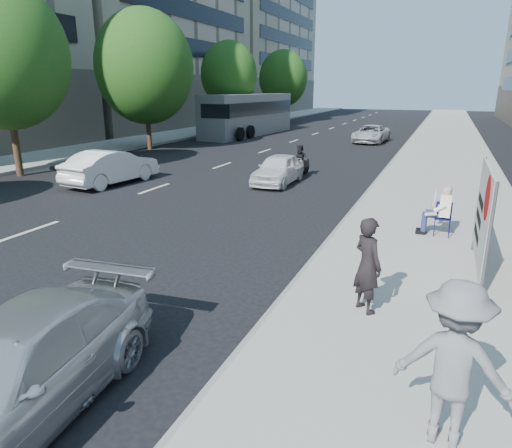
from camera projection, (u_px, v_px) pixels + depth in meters
The scene contains 18 objects.
ground at pixel (200, 301), 8.55m from camera, with size 160.00×160.00×0.00m, color black.
near_sidewalk at pixel (444, 159), 24.79m from camera, with size 5.00×120.00×0.15m, color #A7A59C.
far_sidewalk at pixel (130, 143), 32.35m from camera, with size 4.50×120.00×0.15m, color #A7A59C.
far_bldg_north at pixel (222, 19), 70.37m from camera, with size 22.00×28.00×28.00m, color #BEAB8E.
tree_far_b at pixel (2, 55), 19.16m from camera, with size 5.40×5.40×8.24m.
tree_far_c at pixel (145, 67), 28.04m from camera, with size 6.00×6.00×8.47m.
tree_far_d at pixel (229, 74), 38.71m from camera, with size 4.80×4.80×7.65m.
tree_far_e at pixel (283, 79), 51.14m from camera, with size 5.40×5.40×7.89m.
seated_protester at pixel (439, 208), 11.72m from camera, with size 0.83×1.12×1.31m.
jogger at pixel (454, 364), 4.73m from camera, with size 1.21×0.69×1.87m, color slate.
pedestrian_woman at pixel (367, 265), 7.65m from camera, with size 0.61×0.40×1.66m, color black.
protest_banner at pixel (483, 215), 9.09m from camera, with size 0.08×3.06×2.20m.
parked_sedan at pixel (13, 372), 5.37m from camera, with size 1.75×4.31×1.25m, color #AEB0B5.
white_sedan_near at pixel (278, 169), 18.79m from camera, with size 1.43×3.56×1.21m, color white.
white_sedan_mid at pixel (111, 167), 18.72m from camera, with size 1.49×4.27×1.41m, color white.
white_sedan_far at pixel (371, 134), 32.87m from camera, with size 2.05×4.45×1.24m, color silver.
motorcycle at pixel (301, 162), 20.25m from camera, with size 0.75×2.05×1.42m.
bus at pixel (249, 115), 37.96m from camera, with size 3.49×12.22×3.30m.
Camera 1 is at (3.93, -6.79, 3.84)m, focal length 32.00 mm.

